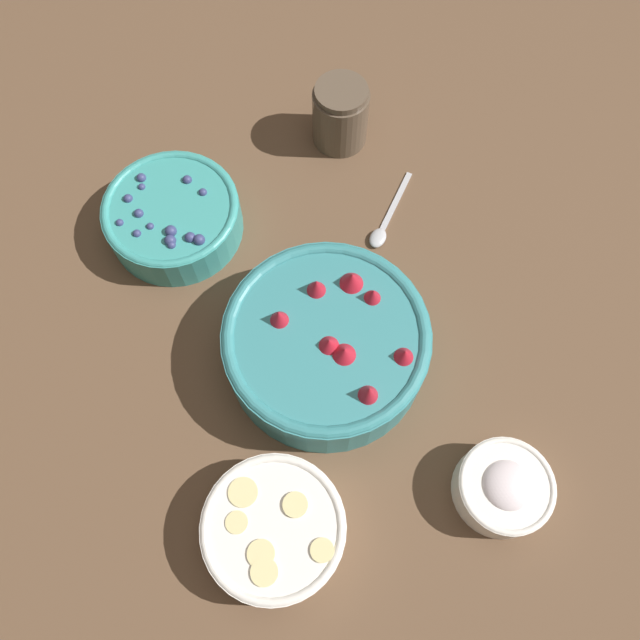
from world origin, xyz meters
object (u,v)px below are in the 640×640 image
at_px(bowl_blueberries, 173,216).
at_px(bowl_bananas, 274,529).
at_px(bowl_strawberries, 330,342).
at_px(bowl_cream, 504,487).
at_px(jar_chocolate, 340,116).

bearing_deg(bowl_blueberries, bowl_bananas, -171.40).
height_order(bowl_strawberries, bowl_bananas, bowl_strawberries).
relative_size(bowl_blueberries, bowl_cream, 1.69).
relative_size(bowl_strawberries, bowl_blueberries, 1.36).
bearing_deg(bowl_blueberries, bowl_strawberries, -143.31).
relative_size(bowl_blueberries, jar_chocolate, 1.89).
height_order(bowl_blueberries, bowl_bananas, bowl_blueberries).
bearing_deg(bowl_cream, jar_chocolate, 7.44).
bearing_deg(jar_chocolate, bowl_bananas, 160.30).
bearing_deg(bowl_bananas, bowl_blueberries, 8.60).
bearing_deg(bowl_blueberries, jar_chocolate, -66.53).
bearing_deg(bowl_strawberries, bowl_blueberries, 36.69).
height_order(bowl_strawberries, bowl_cream, bowl_strawberries).
relative_size(bowl_bananas, jar_chocolate, 1.64).
height_order(bowl_bananas, jar_chocolate, jar_chocolate).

